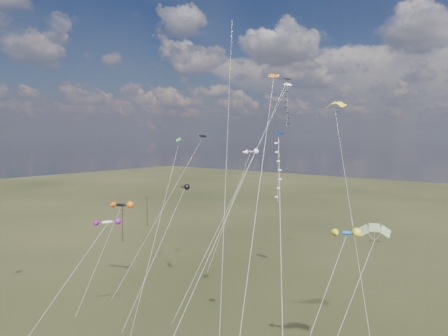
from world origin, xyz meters
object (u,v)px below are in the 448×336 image
Objects in this scene: utility_pole_far at (147,210)px; novelty_black_orange at (121,205)px; utility_pole_near at (123,224)px; diamond_black_high at (281,114)px; parafoil_yellow at (336,104)px.

novelty_black_orange reaches higher than utility_pole_far.
utility_pole_far is 0.58× the size of novelty_black_orange.
diamond_black_high is (45.20, -9.32, 22.02)m from utility_pole_near.
novelty_black_orange is at bearing -152.89° from parafoil_yellow.
novelty_black_orange is at bearing -37.64° from utility_pole_near.
parafoil_yellow reaches higher than utility_pole_near.
utility_pole_near is 1.00× the size of utility_pole_far.
utility_pole_near is 51.14m from diamond_black_high.
utility_pole_far is 45.12m from novelty_black_orange.
diamond_black_high is (53.20, -23.32, 22.02)m from utility_pole_far.
utility_pole_near is 16.12m from utility_pole_far.
diamond_black_high reaches higher than utility_pole_near.
diamond_black_high reaches higher than utility_pole_far.
utility_pole_far is 65.12m from parafoil_yellow.
novelty_black_orange is (30.88, -31.65, 8.97)m from utility_pole_far.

